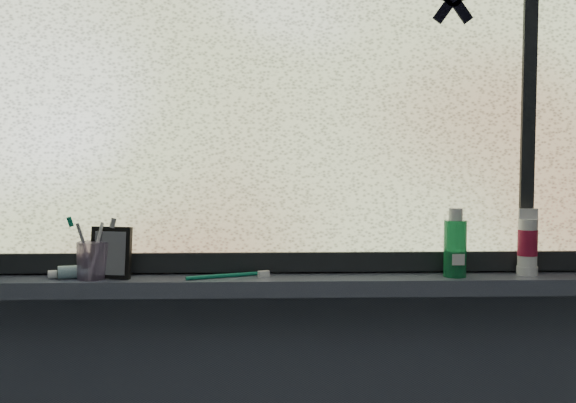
{
  "coord_description": "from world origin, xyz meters",
  "views": [
    {
      "loc": [
        -0.07,
        -0.36,
        1.31
      ],
      "look_at": [
        -0.03,
        1.05,
        1.22
      ],
      "focal_mm": 40.0,
      "sensor_mm": 36.0,
      "label": 1
    }
  ],
  "objects_px": {
    "vanity_mirror": "(111,253)",
    "toothbrush_cup": "(91,260)",
    "mouthwash_bottle": "(455,243)",
    "cream_tube": "(528,240)"
  },
  "relations": [
    {
      "from": "mouthwash_bottle",
      "to": "toothbrush_cup",
      "type": "bearing_deg",
      "value": -179.95
    },
    {
      "from": "toothbrush_cup",
      "to": "mouthwash_bottle",
      "type": "height_order",
      "value": "mouthwash_bottle"
    },
    {
      "from": "toothbrush_cup",
      "to": "mouthwash_bottle",
      "type": "relative_size",
      "value": 0.64
    },
    {
      "from": "vanity_mirror",
      "to": "toothbrush_cup",
      "type": "height_order",
      "value": "vanity_mirror"
    },
    {
      "from": "vanity_mirror",
      "to": "toothbrush_cup",
      "type": "distance_m",
      "value": 0.05
    },
    {
      "from": "mouthwash_bottle",
      "to": "cream_tube",
      "type": "height_order",
      "value": "mouthwash_bottle"
    },
    {
      "from": "cream_tube",
      "to": "mouthwash_bottle",
      "type": "bearing_deg",
      "value": -174.15
    },
    {
      "from": "vanity_mirror",
      "to": "cream_tube",
      "type": "distance_m",
      "value": 1.05
    },
    {
      "from": "toothbrush_cup",
      "to": "vanity_mirror",
      "type": "bearing_deg",
      "value": 7.72
    },
    {
      "from": "vanity_mirror",
      "to": "cream_tube",
      "type": "relative_size",
      "value": 1.06
    }
  ]
}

